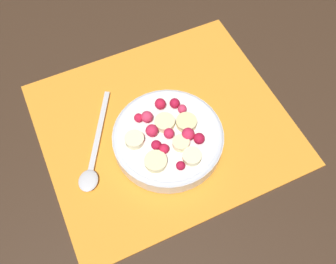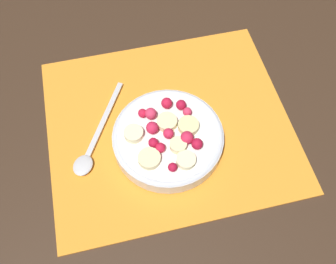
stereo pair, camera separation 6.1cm
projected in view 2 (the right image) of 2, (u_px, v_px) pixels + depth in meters
ground_plane at (169, 124)px, 0.67m from camera, size 3.00×3.00×0.00m
placemat at (169, 123)px, 0.67m from camera, size 0.43×0.38×0.01m
fruit_bowl at (168, 137)px, 0.63m from camera, size 0.19×0.19×0.05m
spoon at (91, 147)px, 0.64m from camera, size 0.12×0.18×0.01m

